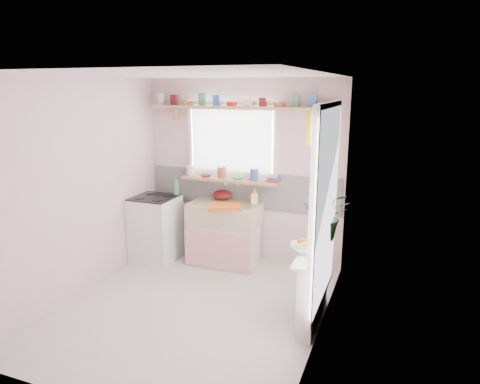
% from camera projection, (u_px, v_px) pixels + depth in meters
% --- Properties ---
extents(room, '(3.20, 3.20, 3.20)m').
position_uv_depth(room, '(274.00, 176.00, 4.98)').
color(room, beige).
rests_on(room, ground).
extents(sink_unit, '(0.95, 0.65, 1.11)m').
position_uv_depth(sink_unit, '(225.00, 233.00, 5.88)').
color(sink_unit, white).
rests_on(sink_unit, ground).
extents(cooker, '(0.58, 0.58, 0.93)m').
position_uv_depth(cooker, '(156.00, 228.00, 5.98)').
color(cooker, white).
rests_on(cooker, ground).
extents(radiator_ledge, '(0.22, 0.95, 0.78)m').
position_uv_depth(radiator_ledge, '(313.00, 286.00, 4.39)').
color(radiator_ledge, white).
rests_on(radiator_ledge, ground).
extents(windowsill, '(1.40, 0.22, 0.04)m').
position_uv_depth(windowsill, '(230.00, 180.00, 5.88)').
color(windowsill, tan).
rests_on(windowsill, room).
extents(pine_shelf, '(2.52, 0.24, 0.04)m').
position_uv_depth(pine_shelf, '(240.00, 108.00, 5.58)').
color(pine_shelf, tan).
rests_on(pine_shelf, room).
extents(shelf_crockery, '(2.47, 0.11, 0.12)m').
position_uv_depth(shelf_crockery, '(237.00, 102.00, 5.58)').
color(shelf_crockery, silver).
rests_on(shelf_crockery, pine_shelf).
extents(sill_crockery, '(1.35, 0.11, 0.12)m').
position_uv_depth(sill_crockery, '(226.00, 174.00, 5.87)').
color(sill_crockery, silver).
rests_on(sill_crockery, windowsill).
extents(dish_tray, '(0.50, 0.44, 0.04)m').
position_uv_depth(dish_tray, '(225.00, 206.00, 5.56)').
color(dish_tray, '#DC5B13').
rests_on(dish_tray, sink_unit).
extents(colander, '(0.33, 0.33, 0.13)m').
position_uv_depth(colander, '(223.00, 195.00, 5.99)').
color(colander, '#5C0F11').
rests_on(colander, sink_unit).
extents(jade_plant, '(0.55, 0.49, 0.54)m').
position_uv_depth(jade_plant, '(326.00, 215.00, 4.59)').
color(jade_plant, '#276227').
rests_on(jade_plant, radiator_ledge).
extents(fruit_bowl, '(0.39, 0.39, 0.07)m').
position_uv_depth(fruit_bowl, '(305.00, 248.00, 4.29)').
color(fruit_bowl, silver).
rests_on(fruit_bowl, radiator_ledge).
extents(herb_pot, '(0.11, 0.09, 0.19)m').
position_uv_depth(herb_pot, '(315.00, 249.00, 4.10)').
color(herb_pot, '#2C6327').
rests_on(herb_pot, radiator_ledge).
extents(soap_bottle_sink, '(0.12, 0.12, 0.21)m').
position_uv_depth(soap_bottle_sink, '(254.00, 196.00, 5.76)').
color(soap_bottle_sink, '#FBEC6F').
rests_on(soap_bottle_sink, sink_unit).
extents(sill_cup, '(0.14, 0.14, 0.11)m').
position_uv_depth(sill_cup, '(250.00, 176.00, 5.80)').
color(sill_cup, beige).
rests_on(sill_cup, windowsill).
extents(sill_bowl, '(0.24, 0.24, 0.06)m').
position_uv_depth(sill_bowl, '(274.00, 179.00, 5.70)').
color(sill_bowl, '#314EA1').
rests_on(sill_bowl, windowsill).
extents(shelf_vase, '(0.16, 0.16, 0.13)m').
position_uv_depth(shelf_vase, '(251.00, 101.00, 5.57)').
color(shelf_vase, '#A16031').
rests_on(shelf_vase, pine_shelf).
extents(cooker_bottle, '(0.11, 0.11, 0.26)m').
position_uv_depth(cooker_bottle, '(176.00, 186.00, 5.96)').
color(cooker_bottle, '#438646').
rests_on(cooker_bottle, cooker).
extents(fruit, '(0.20, 0.14, 0.10)m').
position_uv_depth(fruit, '(306.00, 242.00, 4.28)').
color(fruit, '#E55713').
rests_on(fruit, fruit_bowl).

